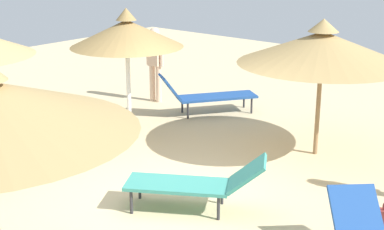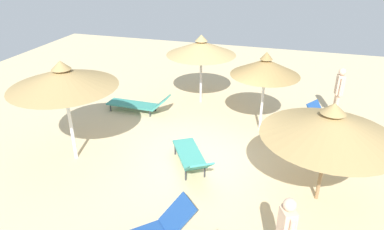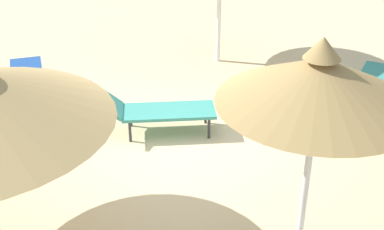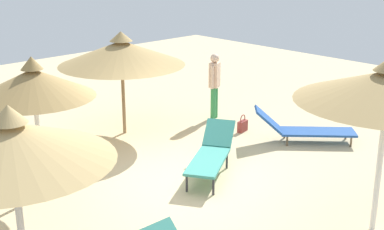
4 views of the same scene
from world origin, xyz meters
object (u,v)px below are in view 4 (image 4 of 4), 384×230
at_px(parasol_umbrella_front, 33,83).
at_px(parasol_umbrella_center, 122,53).
at_px(person_standing_center, 214,82).
at_px(lounge_chair_near_left, 211,153).
at_px(parasol_umbrella_edge, 11,142).
at_px(handbag, 243,125).
at_px(lounge_chair_far_right, 303,128).

height_order(parasol_umbrella_front, parasol_umbrella_center, parasol_umbrella_front).
bearing_deg(person_standing_center, lounge_chair_near_left, -46.92).
bearing_deg(parasol_umbrella_center, lounge_chair_near_left, -3.86).
distance_m(parasol_umbrella_center, person_standing_center, 2.61).
height_order(parasol_umbrella_edge, handbag, parasol_umbrella_edge).
xyz_separation_m(parasol_umbrella_edge, lounge_chair_near_left, (-0.95, 4.33, -1.61)).
bearing_deg(lounge_chair_far_right, handbag, -163.24).
bearing_deg(handbag, parasol_umbrella_front, -92.35).
bearing_deg(lounge_chair_far_right, parasol_umbrella_edge, -83.90).
bearing_deg(handbag, person_standing_center, 168.20).
bearing_deg(lounge_chair_near_left, person_standing_center, 133.08).
relative_size(parasol_umbrella_edge, person_standing_center, 1.50).
height_order(lounge_chair_near_left, lounge_chair_far_right, lounge_chair_near_left).
xyz_separation_m(parasol_umbrella_center, person_standing_center, (0.68, 2.33, -0.96)).
bearing_deg(parasol_umbrella_front, lounge_chair_far_right, 73.79).
distance_m(lounge_chair_far_right, handbag, 1.47).
relative_size(parasol_umbrella_front, lounge_chair_far_right, 1.24).
height_order(parasol_umbrella_front, parasol_umbrella_edge, parasol_umbrella_front).
relative_size(lounge_chair_far_right, handbag, 4.79).
bearing_deg(parasol_umbrella_edge, handbag, 107.97).
relative_size(person_standing_center, handbag, 3.96).
bearing_deg(parasol_umbrella_front, lounge_chair_near_left, 63.46).
xyz_separation_m(parasol_umbrella_front, person_standing_center, (-0.97, 5.34, -1.09)).
distance_m(lounge_chair_near_left, person_standing_center, 3.50).
bearing_deg(handbag, lounge_chair_near_left, -62.46).
distance_m(parasol_umbrella_front, lounge_chair_near_left, 3.53).
distance_m(parasol_umbrella_center, lounge_chair_near_left, 3.39).
distance_m(parasol_umbrella_edge, lounge_chair_near_left, 4.71).
xyz_separation_m(parasol_umbrella_front, lounge_chair_near_left, (1.40, 2.81, -1.61)).
height_order(parasol_umbrella_front, lounge_chair_near_left, parasol_umbrella_front).
bearing_deg(person_standing_center, lounge_chair_far_right, 3.88).
bearing_deg(person_standing_center, parasol_umbrella_edge, -64.18).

